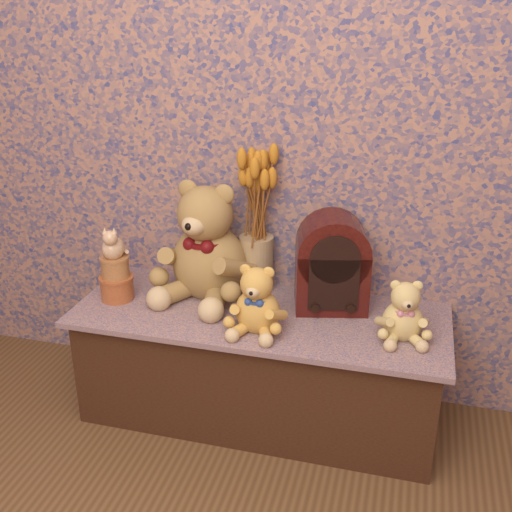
{
  "coord_description": "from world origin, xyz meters",
  "views": [
    {
      "loc": [
        0.49,
        -0.64,
        1.48
      ],
      "look_at": [
        0.0,
        1.2,
        0.68
      ],
      "focal_mm": 42.97,
      "sensor_mm": 36.0,
      "label": 1
    }
  ],
  "objects_px": {
    "teddy_small": "(404,307)",
    "biscuit_tin_lower": "(117,288)",
    "cat_figurine": "(113,241)",
    "teddy_medium": "(258,295)",
    "ceramic_vase": "(256,263)",
    "teddy_large": "(209,235)",
    "cathedral_radio": "(332,262)"
  },
  "relations": [
    {
      "from": "teddy_medium",
      "to": "ceramic_vase",
      "type": "xyz_separation_m",
      "value": [
        -0.08,
        0.3,
        -0.02
      ]
    },
    {
      "from": "ceramic_vase",
      "to": "cathedral_radio",
      "type": "bearing_deg",
      "value": -13.66
    },
    {
      "from": "cathedral_radio",
      "to": "cat_figurine",
      "type": "bearing_deg",
      "value": 177.16
    },
    {
      "from": "ceramic_vase",
      "to": "cat_figurine",
      "type": "bearing_deg",
      "value": -155.75
    },
    {
      "from": "teddy_medium",
      "to": "teddy_small",
      "type": "height_order",
      "value": "teddy_medium"
    },
    {
      "from": "teddy_large",
      "to": "biscuit_tin_lower",
      "type": "bearing_deg",
      "value": -146.38
    },
    {
      "from": "biscuit_tin_lower",
      "to": "cathedral_radio",
      "type": "bearing_deg",
      "value": 10.49
    },
    {
      "from": "biscuit_tin_lower",
      "to": "cat_figurine",
      "type": "xyz_separation_m",
      "value": [
        0.0,
        0.0,
        0.19
      ]
    },
    {
      "from": "teddy_small",
      "to": "cathedral_radio",
      "type": "distance_m",
      "value": 0.31
    },
    {
      "from": "teddy_small",
      "to": "cat_figurine",
      "type": "distance_m",
      "value": 1.05
    },
    {
      "from": "cathedral_radio",
      "to": "biscuit_tin_lower",
      "type": "distance_m",
      "value": 0.8
    },
    {
      "from": "biscuit_tin_lower",
      "to": "cat_figurine",
      "type": "bearing_deg",
      "value": 0.0
    },
    {
      "from": "teddy_large",
      "to": "ceramic_vase",
      "type": "distance_m",
      "value": 0.22
    },
    {
      "from": "teddy_large",
      "to": "biscuit_tin_lower",
      "type": "height_order",
      "value": "teddy_large"
    },
    {
      "from": "teddy_medium",
      "to": "cathedral_radio",
      "type": "distance_m",
      "value": 0.32
    },
    {
      "from": "teddy_medium",
      "to": "cathedral_radio",
      "type": "relative_size",
      "value": 0.72
    },
    {
      "from": "cathedral_radio",
      "to": "ceramic_vase",
      "type": "xyz_separation_m",
      "value": [
        -0.3,
        0.07,
        -0.07
      ]
    },
    {
      "from": "biscuit_tin_lower",
      "to": "teddy_small",
      "type": "bearing_deg",
      "value": -0.67
    },
    {
      "from": "cathedral_radio",
      "to": "ceramic_vase",
      "type": "relative_size",
      "value": 1.63
    },
    {
      "from": "teddy_small",
      "to": "ceramic_vase",
      "type": "relative_size",
      "value": 1.03
    },
    {
      "from": "ceramic_vase",
      "to": "cat_figurine",
      "type": "height_order",
      "value": "cat_figurine"
    },
    {
      "from": "teddy_small",
      "to": "teddy_medium",
      "type": "bearing_deg",
      "value": 176.53
    },
    {
      "from": "teddy_medium",
      "to": "cat_figurine",
      "type": "xyz_separation_m",
      "value": [
        -0.57,
        0.08,
        0.11
      ]
    },
    {
      "from": "cat_figurine",
      "to": "biscuit_tin_lower",
      "type": "bearing_deg",
      "value": 0.0
    },
    {
      "from": "teddy_small",
      "to": "cathedral_radio",
      "type": "bearing_deg",
      "value": 137.38
    },
    {
      "from": "teddy_small",
      "to": "biscuit_tin_lower",
      "type": "bearing_deg",
      "value": 167.46
    },
    {
      "from": "teddy_large",
      "to": "cat_figurine",
      "type": "bearing_deg",
      "value": -146.38
    },
    {
      "from": "teddy_medium",
      "to": "biscuit_tin_lower",
      "type": "relative_size",
      "value": 2.08
    },
    {
      "from": "ceramic_vase",
      "to": "biscuit_tin_lower",
      "type": "distance_m",
      "value": 0.53
    },
    {
      "from": "teddy_medium",
      "to": "cathedral_radio",
      "type": "height_order",
      "value": "cathedral_radio"
    },
    {
      "from": "teddy_large",
      "to": "ceramic_vase",
      "type": "relative_size",
      "value": 2.19
    },
    {
      "from": "teddy_small",
      "to": "biscuit_tin_lower",
      "type": "relative_size",
      "value": 1.83
    }
  ]
}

